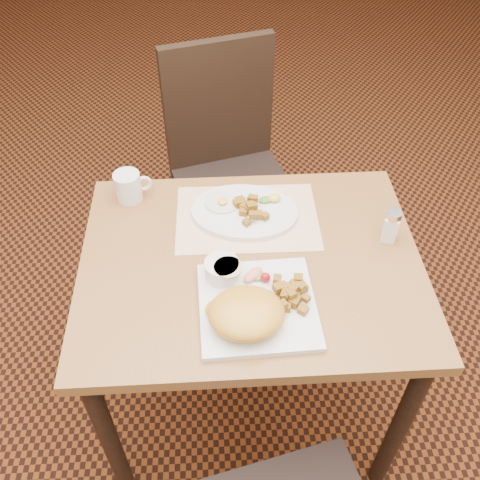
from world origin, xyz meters
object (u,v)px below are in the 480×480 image
coffee_mug (129,186)px  table (250,286)px  salt_shaker (391,225)px  plate_oval (244,212)px  chair_far (229,160)px  plate_square (257,306)px

coffee_mug → table: bearing=-38.6°
salt_shaker → table: bearing=-171.6°
plate_oval → salt_shaker: (0.38, -0.12, 0.04)m
chair_far → coffee_mug: 0.60m
salt_shaker → coffee_mug: size_ratio=0.92×
plate_oval → table: bearing=-87.9°
table → plate_oval: bearing=92.1°
plate_square → salt_shaker: salt_shaker is taller
table → plate_square: bearing=-88.4°
plate_square → salt_shaker: (0.37, 0.21, 0.04)m
salt_shaker → chair_far: bearing=122.0°
plate_oval → salt_shaker: 0.40m
plate_oval → coffee_mug: 0.34m
plate_oval → plate_square: bearing=-88.1°
table → chair_far: size_ratio=0.93×
table → plate_square: (0.00, -0.16, 0.12)m
salt_shaker → plate_square: bearing=-150.1°
plate_square → salt_shaker: 0.43m
table → plate_oval: size_ratio=2.96×
plate_square → coffee_mug: bearing=128.6°
plate_oval → salt_shaker: size_ratio=3.05×
plate_oval → coffee_mug: coffee_mug is taller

